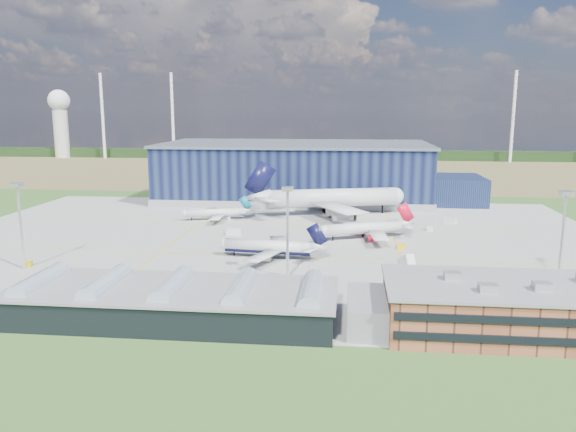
# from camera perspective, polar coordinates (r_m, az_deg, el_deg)

# --- Properties ---
(ground) EXTENTS (600.00, 600.00, 0.00)m
(ground) POSITION_cam_1_polar(r_m,az_deg,el_deg) (171.63, -2.28, -3.21)
(ground) COLOR #315620
(ground) RESTS_ON ground
(apron) EXTENTS (220.00, 160.00, 0.08)m
(apron) POSITION_cam_1_polar(r_m,az_deg,el_deg) (181.24, -1.82, -2.43)
(apron) COLOR gray
(apron) RESTS_ON ground
(farmland) EXTENTS (600.00, 220.00, 0.01)m
(farmland) POSITION_cam_1_polar(r_m,az_deg,el_deg) (387.66, 2.50, 4.71)
(farmland) COLOR olive
(farmland) RESTS_ON ground
(treeline) EXTENTS (600.00, 8.00, 8.00)m
(treeline) POSITION_cam_1_polar(r_m,az_deg,el_deg) (466.79, 3.15, 6.25)
(treeline) COLOR black
(treeline) RESTS_ON ground
(horizon_dressing) EXTENTS (440.20, 18.00, 70.00)m
(horizon_dressing) POSITION_cam_1_polar(r_m,az_deg,el_deg) (507.32, -19.29, 9.46)
(horizon_dressing) COLOR white
(horizon_dressing) RESTS_ON ground
(hangar) EXTENTS (145.00, 62.00, 26.10)m
(hangar) POSITION_cam_1_polar(r_m,az_deg,el_deg) (262.08, 1.36, 4.29)
(hangar) COLOR black
(hangar) RESTS_ON ground
(ops_building) EXTENTS (46.00, 23.00, 10.90)m
(ops_building) POSITION_cam_1_polar(r_m,az_deg,el_deg) (115.04, 21.35, -8.67)
(ops_building) COLOR brown
(ops_building) RESTS_ON ground
(glass_concourse) EXTENTS (78.00, 23.00, 8.60)m
(glass_concourse) POSITION_cam_1_polar(r_m,az_deg,el_deg) (115.63, -9.92, -8.54)
(glass_concourse) COLOR black
(glass_concourse) RESTS_ON ground
(light_mast_west) EXTENTS (2.60, 2.60, 23.00)m
(light_mast_west) POSITION_cam_1_polar(r_m,az_deg,el_deg) (161.21, -25.62, 0.40)
(light_mast_west) COLOR silver
(light_mast_west) RESTS_ON ground
(light_mast_center) EXTENTS (2.60, 2.60, 23.00)m
(light_mast_center) POSITION_cam_1_polar(r_m,az_deg,el_deg) (137.96, -0.05, -0.13)
(light_mast_center) COLOR silver
(light_mast_center) RESTS_ON ground
(light_mast_east) EXTENTS (2.60, 2.60, 23.00)m
(light_mast_east) POSITION_cam_1_polar(r_m,az_deg,el_deg) (146.10, 26.21, -0.64)
(light_mast_east) COLOR silver
(light_mast_east) RESTS_ON ground
(airliner_navy) EXTENTS (35.35, 34.73, 10.46)m
(airliner_navy) POSITION_cam_1_polar(r_m,az_deg,el_deg) (158.51, -2.07, -2.45)
(airliner_navy) COLOR silver
(airliner_navy) RESTS_ON ground
(airliner_red) EXTENTS (43.97, 43.57, 11.06)m
(airliner_red) POSITION_cam_1_polar(r_m,az_deg,el_deg) (183.00, 7.71, -0.63)
(airliner_red) COLOR silver
(airliner_red) RESTS_ON ground
(airliner_widebody) EXTENTS (80.37, 79.37, 21.44)m
(airliner_widebody) POSITION_cam_1_polar(r_m,az_deg,el_deg) (221.88, 4.58, 2.82)
(airliner_widebody) COLOR silver
(airliner_widebody) RESTS_ON ground
(airliner_regional) EXTENTS (33.18, 32.77, 8.85)m
(airliner_regional) POSITION_cam_1_polar(r_m,az_deg,el_deg) (214.00, -7.52, 0.75)
(airliner_regional) COLOR silver
(airliner_regional) RESTS_ON ground
(gse_tug_a) EXTENTS (2.79, 3.61, 1.33)m
(gse_tug_a) POSITION_cam_1_polar(r_m,az_deg,el_deg) (166.40, -24.92, -4.46)
(gse_tug_a) COLOR yellow
(gse_tug_a) RESTS_ON ground
(gse_tug_b) EXTENTS (2.76, 3.56, 1.37)m
(gse_tug_b) POSITION_cam_1_polar(r_m,az_deg,el_deg) (173.16, 11.48, -3.06)
(gse_tug_b) COLOR yellow
(gse_tug_b) RESTS_ON ground
(gse_van_a) EXTENTS (5.26, 2.62, 2.23)m
(gse_van_a) POSITION_cam_1_polar(r_m,az_deg,el_deg) (188.72, -5.49, -1.60)
(gse_van_a) COLOR silver
(gse_van_a) RESTS_ON ground
(gse_cart_a) EXTENTS (2.53, 3.53, 1.44)m
(gse_cart_a) POSITION_cam_1_polar(r_m,az_deg,el_deg) (200.57, 14.20, -1.26)
(gse_cart_a) COLOR silver
(gse_cart_a) RESTS_ON ground
(gse_van_b) EXTENTS (4.81, 3.93, 2.01)m
(gse_van_b) POSITION_cam_1_polar(r_m,az_deg,el_deg) (215.46, 16.14, -0.45)
(gse_van_b) COLOR silver
(gse_van_b) RESTS_ON ground
(gse_tug_c) EXTENTS (2.48, 3.66, 1.52)m
(gse_tug_c) POSITION_cam_1_polar(r_m,az_deg,el_deg) (230.31, 5.46, 0.59)
(gse_tug_c) COLOR yellow
(gse_tug_c) RESTS_ON ground
(gse_cart_b) EXTENTS (3.13, 2.60, 1.16)m
(gse_cart_b) POSITION_cam_1_polar(r_m,az_deg,el_deg) (215.12, -6.27, -0.21)
(gse_cart_b) COLOR silver
(gse_cart_b) RESTS_ON ground
(gse_van_c) EXTENTS (4.78, 2.83, 2.16)m
(gse_van_c) POSITION_cam_1_polar(r_m,az_deg,el_deg) (125.57, 8.72, -8.17)
(gse_van_c) COLOR silver
(gse_van_c) RESTS_ON ground
(airstair) EXTENTS (4.11, 6.02, 3.58)m
(airstair) POSITION_cam_1_polar(r_m,az_deg,el_deg) (147.11, 11.93, -5.14)
(airstair) COLOR silver
(airstair) RESTS_ON ground
(car_a) EXTENTS (3.95, 1.96, 1.30)m
(car_a) POSITION_cam_1_polar(r_m,az_deg,el_deg) (124.00, 10.12, -8.68)
(car_a) COLOR #99999E
(car_a) RESTS_ON ground
(car_b) EXTENTS (4.05, 2.53, 1.26)m
(car_b) POSITION_cam_1_polar(r_m,az_deg,el_deg) (126.55, 12.69, -8.38)
(car_b) COLOR #99999E
(car_b) RESTS_ON ground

